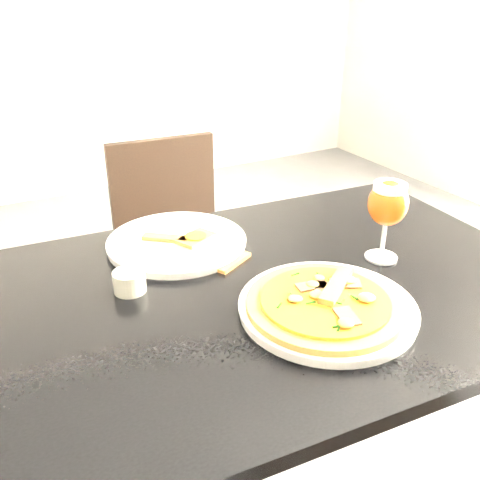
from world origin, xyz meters
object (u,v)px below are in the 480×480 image
beer_glass (388,204)px  dining_table (270,320)px  chair_far (176,253)px  pizza (325,302)px

beer_glass → dining_table: bearing=175.3°
chair_far → pizza: chair_far is taller
chair_far → pizza: bearing=-88.8°
dining_table → pizza: pizza is taller
chair_far → beer_glass: 0.89m
pizza → beer_glass: size_ratio=1.60×
pizza → beer_glass: 0.30m
pizza → dining_table: bearing=101.0°
dining_table → chair_far: bearing=88.1°
chair_far → dining_table: bearing=-91.6°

